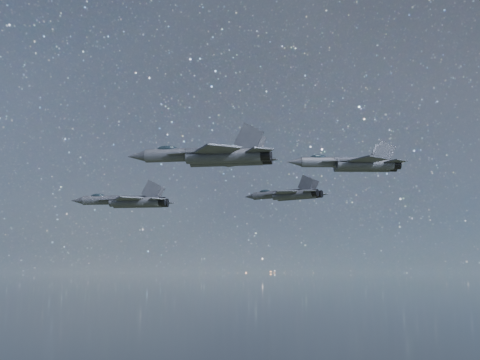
# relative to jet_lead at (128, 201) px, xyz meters

# --- Properties ---
(jet_lead) EXTENTS (16.73, 11.55, 4.20)m
(jet_lead) POSITION_rel_jet_lead_xyz_m (0.00, 0.00, 0.00)
(jet_lead) COLOR #2F323B
(jet_left) EXTENTS (16.33, 11.07, 4.11)m
(jet_left) POSITION_rel_jet_lead_xyz_m (21.96, 19.47, 2.79)
(jet_left) COLOR #2F323B
(jet_right) EXTENTS (17.23, 11.98, 4.33)m
(jet_right) POSITION_rel_jet_lead_xyz_m (22.26, -22.45, 1.49)
(jet_right) COLOR #2F323B
(jet_slot) EXTENTS (16.02, 10.73, 4.05)m
(jet_slot) POSITION_rel_jet_lead_xyz_m (35.89, -3.49, 3.37)
(jet_slot) COLOR #2F323B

